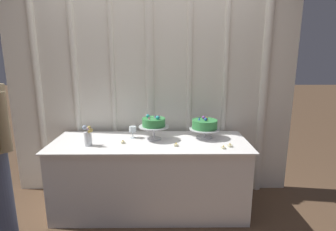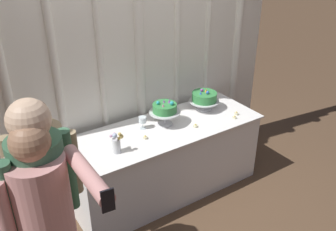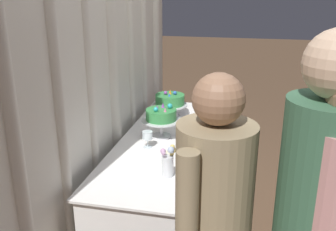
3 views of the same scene
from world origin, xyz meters
name	(u,v)px [view 3 (image 3 of 3)]	position (x,y,z in m)	size (l,w,h in m)	color
ground_plane	(180,224)	(0.00, 0.00, 0.00)	(24.00, 24.00, 0.00)	brown
draped_curtain	(110,41)	(0.01, 0.54, 1.49)	(3.23, 0.17, 2.85)	white
cake_table	(168,182)	(0.00, 0.10, 0.38)	(1.97, 0.71, 0.75)	white
cake_display_nearleft	(161,116)	(0.04, 0.16, 0.92)	(0.31, 0.31, 0.26)	silver
cake_display_nearright	(170,101)	(0.56, 0.21, 0.89)	(0.32, 0.32, 0.23)	silver
wine_glass	(147,136)	(-0.19, 0.21, 0.84)	(0.07, 0.07, 0.12)	silver
flower_vase	(168,162)	(-0.58, -0.03, 0.84)	(0.11, 0.09, 0.21)	silver
tealight_far_left	(169,152)	(-0.26, 0.04, 0.76)	(0.04, 0.04, 0.04)	beige
tealight_near_left	(192,128)	(0.26, -0.05, 0.76)	(0.05, 0.05, 0.03)	beige
tealight_near_right	(208,112)	(0.69, -0.12, 0.76)	(0.04, 0.04, 0.03)	beige
tealight_far_right	(204,109)	(0.77, -0.07, 0.76)	(0.05, 0.05, 0.04)	beige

